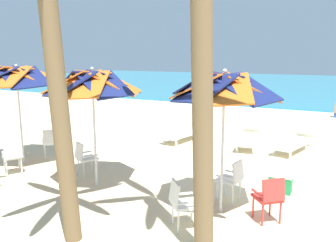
{
  "coord_description": "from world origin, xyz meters",
  "views": [
    {
      "loc": [
        1.48,
        -8.97,
        2.98
      ],
      "look_at": [
        -3.34,
        0.26,
        1.0
      ],
      "focal_mm": 36.84,
      "sensor_mm": 36.0,
      "label": 1
    }
  ],
  "objects_px": {
    "plastic_chair_0": "(232,178)",
    "plastic_chair_4": "(13,155)",
    "sun_lounger_1": "(294,142)",
    "palm_tree_2": "(54,47)",
    "beach_umbrella_1": "(93,84)",
    "beach_umbrella_0": "(224,88)",
    "sun_lounger_3": "(185,132)",
    "sun_lounger_2": "(248,138)",
    "plastic_chair_2": "(182,202)",
    "cooler_box": "(280,183)",
    "plastic_chair_1": "(269,196)",
    "beach_umbrella_2": "(17,77)",
    "plastic_chair_3": "(85,157)",
    "plastic_chair_5": "(50,141)"
  },
  "relations": [
    {
      "from": "plastic_chair_0",
      "to": "plastic_chair_4",
      "type": "height_order",
      "value": "same"
    },
    {
      "from": "sun_lounger_1",
      "to": "palm_tree_2",
      "type": "bearing_deg",
      "value": -108.17
    },
    {
      "from": "beach_umbrella_1",
      "to": "plastic_chair_4",
      "type": "bearing_deg",
      "value": -171.92
    },
    {
      "from": "plastic_chair_4",
      "to": "beach_umbrella_0",
      "type": "bearing_deg",
      "value": 3.96
    },
    {
      "from": "beach_umbrella_0",
      "to": "plastic_chair_0",
      "type": "bearing_deg",
      "value": 87.82
    },
    {
      "from": "plastic_chair_0",
      "to": "sun_lounger_3",
      "type": "relative_size",
      "value": 0.39
    },
    {
      "from": "sun_lounger_1",
      "to": "sun_lounger_2",
      "type": "xyz_separation_m",
      "value": [
        -1.43,
        -0.07,
        0.0
      ]
    },
    {
      "from": "plastic_chair_2",
      "to": "cooler_box",
      "type": "height_order",
      "value": "plastic_chair_2"
    },
    {
      "from": "plastic_chair_1",
      "to": "sun_lounger_1",
      "type": "height_order",
      "value": "plastic_chair_1"
    },
    {
      "from": "plastic_chair_0",
      "to": "plastic_chair_1",
      "type": "relative_size",
      "value": 1.0
    },
    {
      "from": "plastic_chair_0",
      "to": "palm_tree_2",
      "type": "xyz_separation_m",
      "value": [
        -1.86,
        -2.87,
        2.6
      ]
    },
    {
      "from": "beach_umbrella_0",
      "to": "plastic_chair_0",
      "type": "xyz_separation_m",
      "value": [
        0.02,
        0.61,
        -1.9
      ]
    },
    {
      "from": "beach_umbrella_2",
      "to": "cooler_box",
      "type": "distance_m",
      "value": 7.21
    },
    {
      "from": "beach_umbrella_1",
      "to": "sun_lounger_1",
      "type": "height_order",
      "value": "beach_umbrella_1"
    },
    {
      "from": "plastic_chair_3",
      "to": "cooler_box",
      "type": "distance_m",
      "value": 4.71
    },
    {
      "from": "sun_lounger_1",
      "to": "beach_umbrella_2",
      "type": "bearing_deg",
      "value": -143.42
    },
    {
      "from": "plastic_chair_3",
      "to": "sun_lounger_2",
      "type": "height_order",
      "value": "plastic_chair_3"
    },
    {
      "from": "plastic_chair_1",
      "to": "beach_umbrella_1",
      "type": "bearing_deg",
      "value": -179.66
    },
    {
      "from": "plastic_chair_0",
      "to": "plastic_chair_4",
      "type": "xyz_separation_m",
      "value": [
        -5.43,
        -0.99,
        0.0
      ]
    },
    {
      "from": "sun_lounger_1",
      "to": "palm_tree_2",
      "type": "height_order",
      "value": "palm_tree_2"
    },
    {
      "from": "beach_umbrella_1",
      "to": "plastic_chair_5",
      "type": "height_order",
      "value": "beach_umbrella_1"
    },
    {
      "from": "plastic_chair_2",
      "to": "cooler_box",
      "type": "relative_size",
      "value": 1.73
    },
    {
      "from": "plastic_chair_5",
      "to": "beach_umbrella_0",
      "type": "bearing_deg",
      "value": -11.29
    },
    {
      "from": "plastic_chair_2",
      "to": "sun_lounger_3",
      "type": "xyz_separation_m",
      "value": [
        -2.65,
        5.85,
        -0.22
      ]
    },
    {
      "from": "plastic_chair_5",
      "to": "plastic_chair_4",
      "type": "bearing_deg",
      "value": -80.72
    },
    {
      "from": "plastic_chair_0",
      "to": "sun_lounger_1",
      "type": "distance_m",
      "value": 4.64
    },
    {
      "from": "beach_umbrella_2",
      "to": "cooler_box",
      "type": "bearing_deg",
      "value": 10.14
    },
    {
      "from": "sun_lounger_3",
      "to": "sun_lounger_1",
      "type": "bearing_deg",
      "value": 4.67
    },
    {
      "from": "beach_umbrella_1",
      "to": "plastic_chair_3",
      "type": "xyz_separation_m",
      "value": [
        -0.69,
        0.4,
        -1.87
      ]
    },
    {
      "from": "plastic_chair_2",
      "to": "sun_lounger_1",
      "type": "bearing_deg",
      "value": 80.64
    },
    {
      "from": "plastic_chair_5",
      "to": "sun_lounger_1",
      "type": "height_order",
      "value": "plastic_chair_5"
    },
    {
      "from": "beach_umbrella_2",
      "to": "palm_tree_2",
      "type": "xyz_separation_m",
      "value": [
        4.08,
        -2.62,
        0.68
      ]
    },
    {
      "from": "sun_lounger_3",
      "to": "palm_tree_2",
      "type": "bearing_deg",
      "value": -80.41
    },
    {
      "from": "beach_umbrella_0",
      "to": "palm_tree_2",
      "type": "xyz_separation_m",
      "value": [
        -1.83,
        -2.26,
        0.7
      ]
    },
    {
      "from": "plastic_chair_4",
      "to": "palm_tree_2",
      "type": "bearing_deg",
      "value": -27.85
    },
    {
      "from": "beach_umbrella_0",
      "to": "plastic_chair_1",
      "type": "xyz_separation_m",
      "value": [
        0.9,
        -0.01,
        -1.9
      ]
    },
    {
      "from": "beach_umbrella_1",
      "to": "sun_lounger_3",
      "type": "xyz_separation_m",
      "value": [
        -0.03,
        4.94,
        -2.08
      ]
    },
    {
      "from": "beach_umbrella_0",
      "to": "sun_lounger_1",
      "type": "distance_m",
      "value": 5.65
    },
    {
      "from": "plastic_chair_1",
      "to": "sun_lounger_1",
      "type": "bearing_deg",
      "value": 93.14
    },
    {
      "from": "plastic_chair_4",
      "to": "sun_lounger_1",
      "type": "height_order",
      "value": "plastic_chair_4"
    },
    {
      "from": "palm_tree_2",
      "to": "plastic_chair_1",
      "type": "bearing_deg",
      "value": 39.45
    },
    {
      "from": "plastic_chair_2",
      "to": "sun_lounger_2",
      "type": "distance_m",
      "value": 6.09
    },
    {
      "from": "sun_lounger_1",
      "to": "cooler_box",
      "type": "distance_m",
      "value": 3.65
    },
    {
      "from": "plastic_chair_5",
      "to": "palm_tree_2",
      "type": "height_order",
      "value": "palm_tree_2"
    },
    {
      "from": "palm_tree_2",
      "to": "plastic_chair_3",
      "type": "bearing_deg",
      "value": 125.33
    },
    {
      "from": "beach_umbrella_2",
      "to": "beach_umbrella_1",
      "type": "bearing_deg",
      "value": -7.67
    },
    {
      "from": "plastic_chair_4",
      "to": "palm_tree_2",
      "type": "distance_m",
      "value": 4.8
    },
    {
      "from": "beach_umbrella_1",
      "to": "plastic_chair_3",
      "type": "relative_size",
      "value": 3.16
    },
    {
      "from": "plastic_chair_1",
      "to": "sun_lounger_2",
      "type": "xyz_separation_m",
      "value": [
        -1.71,
        5.15,
        -0.22
      ]
    },
    {
      "from": "beach_umbrella_2",
      "to": "sun_lounger_1",
      "type": "xyz_separation_m",
      "value": [
        6.53,
        4.85,
        -2.13
      ]
    }
  ]
}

